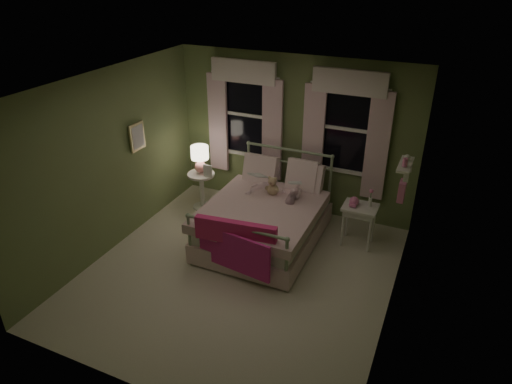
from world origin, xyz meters
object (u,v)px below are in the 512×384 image
at_px(bed, 265,219).
at_px(table_lamp, 200,157).
at_px(child_right, 294,178).
at_px(nightstand_left, 202,186).
at_px(child_left, 260,173).
at_px(nightstand_right, 360,212).
at_px(teddy_bear, 272,187).

relative_size(bed, table_lamp, 4.38).
height_order(child_right, nightstand_left, child_right).
bearing_deg(child_left, child_right, -163.81).
xyz_separation_m(bed, nightstand_right, (1.30, 0.49, 0.17)).
distance_m(bed, nightstand_right, 1.40).
bearing_deg(bed, child_left, 123.42).
xyz_separation_m(bed, table_lamp, (-1.40, 0.52, 0.58)).
bearing_deg(table_lamp, bed, -20.33).
xyz_separation_m(child_left, table_lamp, (-1.11, 0.09, 0.04)).
height_order(child_left, nightstand_left, child_left).
relative_size(child_left, nightstand_right, 1.07).
xyz_separation_m(child_right, teddy_bear, (-0.28, -0.16, -0.15)).
xyz_separation_m(child_left, nightstand_left, (-1.11, 0.09, -0.49)).
height_order(teddy_bear, table_lamp, table_lamp).
distance_m(nightstand_left, nightstand_right, 2.70).
bearing_deg(table_lamp, teddy_bear, -9.94).
height_order(teddy_bear, nightstand_right, teddy_bear).
bearing_deg(nightstand_right, teddy_bear, -170.65).
bearing_deg(child_right, nightstand_right, 175.74).
bearing_deg(nightstand_right, child_right, -176.86).
bearing_deg(teddy_bear, nightstand_left, 170.06).
xyz_separation_m(bed, nightstand_left, (-1.40, 0.52, 0.04)).
bearing_deg(nightstand_right, table_lamp, 179.36).
xyz_separation_m(child_right, nightstand_left, (-1.67, 0.09, -0.52)).
height_order(child_left, teddy_bear, child_left).
bearing_deg(bed, nightstand_right, 20.63).
height_order(teddy_bear, nightstand_left, teddy_bear).
bearing_deg(table_lamp, child_right, -2.94).
xyz_separation_m(nightstand_left, table_lamp, (-0.00, 0.00, 0.54)).
bearing_deg(teddy_bear, nightstand_right, 9.35).
bearing_deg(child_left, bed, 139.61).
xyz_separation_m(bed, child_right, (0.27, 0.43, 0.56)).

